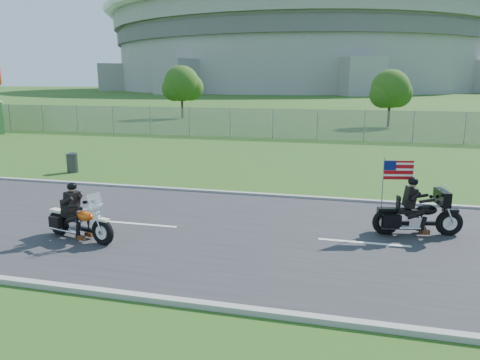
# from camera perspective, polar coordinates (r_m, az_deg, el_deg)

# --- Properties ---
(ground) EXTENTS (420.00, 420.00, 0.00)m
(ground) POSITION_cam_1_polar(r_m,az_deg,el_deg) (12.49, -3.90, -6.26)
(ground) COLOR #224716
(ground) RESTS_ON ground
(road) EXTENTS (120.00, 8.00, 0.04)m
(road) POSITION_cam_1_polar(r_m,az_deg,el_deg) (12.48, -3.90, -6.17)
(road) COLOR #28282B
(road) RESTS_ON ground
(curb_north) EXTENTS (120.00, 0.18, 0.12)m
(curb_north) POSITION_cam_1_polar(r_m,az_deg,el_deg) (16.22, 0.59, -1.70)
(curb_north) COLOR #9E9B93
(curb_north) RESTS_ON ground
(curb_south) EXTENTS (120.00, 0.18, 0.12)m
(curb_south) POSITION_cam_1_polar(r_m,az_deg,el_deg) (9.00, -12.25, -13.78)
(curb_south) COLOR #9E9B93
(curb_south) RESTS_ON ground
(fence) EXTENTS (60.00, 0.03, 2.00)m
(fence) POSITION_cam_1_polar(r_m,az_deg,el_deg) (32.57, -1.23, 7.02)
(fence) COLOR gray
(fence) RESTS_ON ground
(stadium) EXTENTS (140.40, 140.40, 29.20)m
(stadium) POSITION_cam_1_polar(r_m,az_deg,el_deg) (183.15, 7.25, 15.78)
(stadium) COLOR #A3A099
(stadium) RESTS_ON ground
(tree_fence_near) EXTENTS (3.52, 3.28, 4.75)m
(tree_fence_near) POSITION_cam_1_polar(r_m,az_deg,el_deg) (41.34, 17.91, 10.29)
(tree_fence_near) COLOR #382316
(tree_fence_near) RESTS_ON ground
(tree_fence_mid) EXTENTS (3.96, 3.69, 5.30)m
(tree_fence_mid) POSITION_cam_1_polar(r_m,az_deg,el_deg) (48.62, -7.05, 11.37)
(tree_fence_mid) COLOR #382316
(tree_fence_mid) RESTS_ON ground
(motorcycle_lead) EXTENTS (2.16, 0.89, 1.48)m
(motorcycle_lead) POSITION_cam_1_polar(r_m,az_deg,el_deg) (12.32, -19.07, -4.89)
(motorcycle_lead) COLOR black
(motorcycle_lead) RESTS_ON ground
(motorcycle_follow) EXTENTS (2.28, 0.93, 1.91)m
(motorcycle_follow) POSITION_cam_1_polar(r_m,az_deg,el_deg) (12.80, 20.83, -4.12)
(motorcycle_follow) COLOR black
(motorcycle_follow) RESTS_ON ground
(trash_can) EXTENTS (0.52, 0.52, 0.81)m
(trash_can) POSITION_cam_1_polar(r_m,az_deg,el_deg) (21.40, -19.77, 1.95)
(trash_can) COLOR #3F4045
(trash_can) RESTS_ON ground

